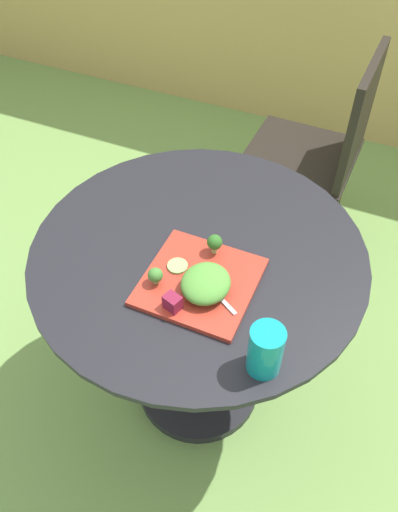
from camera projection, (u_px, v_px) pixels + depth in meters
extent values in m
plane|color=#70994C|center=(199.00, 386.00, 1.94)|extent=(12.00, 12.00, 0.00)
cylinder|color=black|center=(198.00, 253.00, 1.40)|extent=(0.91, 0.91, 0.02)
cylinder|color=black|center=(198.00, 327.00, 1.66)|extent=(0.06, 0.06, 0.69)
cylinder|color=black|center=(198.00, 384.00, 1.93)|extent=(0.44, 0.44, 0.04)
cube|color=black|center=(300.00, 157.00, 2.18)|extent=(0.45, 0.45, 0.03)
cube|color=black|center=(360.00, 118.00, 1.95)|extent=(0.04, 0.42, 0.45)
cylinder|color=black|center=(269.00, 163.00, 2.50)|extent=(0.02, 0.02, 0.43)
cylinder|color=black|center=(241.00, 209.00, 2.28)|extent=(0.02, 0.02, 0.43)
cylinder|color=black|center=(342.00, 184.00, 2.40)|extent=(0.02, 0.02, 0.43)
cylinder|color=black|center=(321.00, 234.00, 2.18)|extent=(0.02, 0.02, 0.43)
cube|color=#AD3323|center=(200.00, 282.00, 1.31)|extent=(0.28, 0.28, 0.01)
cylinder|color=#0F8C93|center=(265.00, 350.00, 1.11)|extent=(0.08, 0.08, 0.13)
cylinder|color=#0D777D|center=(265.00, 355.00, 1.12)|extent=(0.07, 0.07, 0.09)
cube|color=silver|center=(221.00, 299.00, 1.26)|extent=(0.10, 0.06, 0.00)
cube|color=silver|center=(203.00, 280.00, 1.30)|extent=(0.05, 0.04, 0.00)
ellipsoid|color=#519338|center=(206.00, 283.00, 1.26)|extent=(0.12, 0.13, 0.05)
cylinder|color=#99B770|center=(215.00, 249.00, 1.37)|extent=(0.01, 0.01, 0.02)
sphere|color=#2D6623|center=(215.00, 242.00, 1.35)|extent=(0.04, 0.04, 0.04)
cylinder|color=#99B770|center=(156.00, 281.00, 1.30)|extent=(0.01, 0.01, 0.01)
sphere|color=#427F33|center=(155.00, 275.00, 1.28)|extent=(0.04, 0.04, 0.04)
cylinder|color=#8EB766|center=(177.00, 266.00, 1.33)|extent=(0.05, 0.05, 0.01)
cube|color=maroon|center=(173.00, 302.00, 1.23)|extent=(0.05, 0.04, 0.04)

